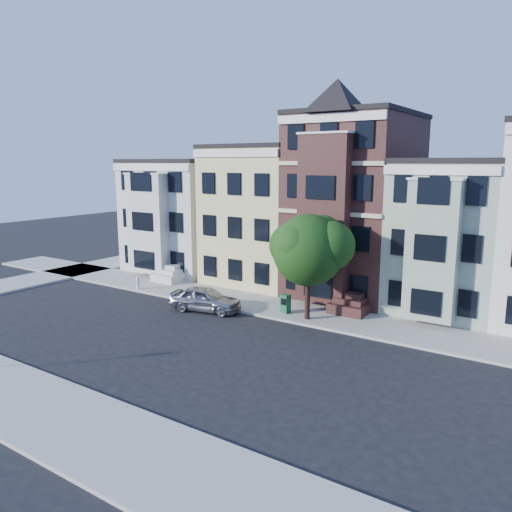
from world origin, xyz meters
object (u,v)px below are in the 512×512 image
Objects in this scene: parked_car at (205,299)px; newspaper_box at (286,304)px; street_tree at (308,255)px; fire_hydrant at (138,284)px.

newspaper_box is at bearing -78.55° from parked_car.
street_tree is 1.67× the size of parked_car.
fire_hydrant is (-7.10, 1.10, -0.26)m from parked_car.
fire_hydrant is at bearing -166.15° from newspaper_box.
parked_car is 6.40× the size of fire_hydrant.
parked_car is (-6.19, -1.67, -3.14)m from street_tree.
parked_car is 3.99× the size of newspaper_box.
street_tree reaches higher than parked_car.
newspaper_box is (4.54, 2.01, -0.05)m from parked_car.
newspaper_box is 1.60× the size of fire_hydrant.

